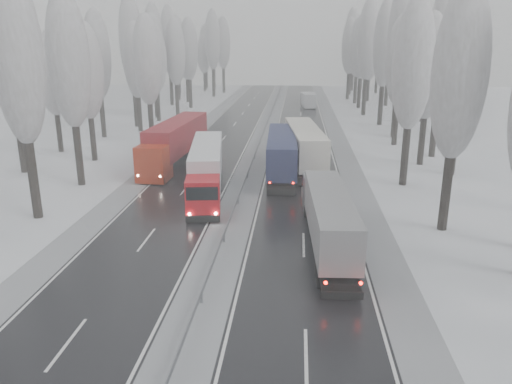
# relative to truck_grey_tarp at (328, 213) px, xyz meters

# --- Properties ---
(ground) EXTENTS (260.00, 260.00, 0.00)m
(ground) POSITION_rel_truck_grey_tarp_xyz_m (-6.73, -12.13, -2.20)
(ground) COLOR white
(ground) RESTS_ON ground
(carriageway_right) EXTENTS (7.50, 200.00, 0.03)m
(carriageway_right) POSITION_rel_truck_grey_tarp_xyz_m (-1.48, 17.87, -2.18)
(carriageway_right) COLOR black
(carriageway_right) RESTS_ON ground
(carriageway_left) EXTENTS (7.50, 200.00, 0.03)m
(carriageway_left) POSITION_rel_truck_grey_tarp_xyz_m (-11.98, 17.87, -2.18)
(carriageway_left) COLOR black
(carriageway_left) RESTS_ON ground
(median_slush) EXTENTS (3.00, 200.00, 0.04)m
(median_slush) POSITION_rel_truck_grey_tarp_xyz_m (-6.73, 17.87, -2.18)
(median_slush) COLOR #94979B
(median_slush) RESTS_ON ground
(shoulder_right) EXTENTS (2.40, 200.00, 0.04)m
(shoulder_right) POSITION_rel_truck_grey_tarp_xyz_m (3.47, 17.87, -2.18)
(shoulder_right) COLOR #94979B
(shoulder_right) RESTS_ON ground
(shoulder_left) EXTENTS (2.40, 200.00, 0.04)m
(shoulder_left) POSITION_rel_truck_grey_tarp_xyz_m (-16.93, 17.87, -2.18)
(shoulder_left) COLOR #94979B
(shoulder_left) RESTS_ON ground
(median_guardrail) EXTENTS (0.12, 200.00, 0.76)m
(median_guardrail) POSITION_rel_truck_grey_tarp_xyz_m (-6.73, 17.86, -1.60)
(median_guardrail) COLOR slate
(median_guardrail) RESTS_ON ground
(tree_16) EXTENTS (3.60, 3.60, 16.53)m
(tree_16) POSITION_rel_truck_grey_tarp_xyz_m (8.31, 3.54, 8.47)
(tree_16) COLOR black
(tree_16) RESTS_ON ground
(tree_18) EXTENTS (3.60, 3.60, 16.58)m
(tree_18) POSITION_rel_truck_grey_tarp_xyz_m (7.78, 14.90, 8.50)
(tree_18) COLOR black
(tree_18) RESTS_ON ground
(tree_19) EXTENTS (3.60, 3.60, 14.57)m
(tree_19) POSITION_rel_truck_grey_tarp_xyz_m (13.29, 18.90, 7.22)
(tree_19) COLOR black
(tree_19) RESTS_ON ground
(tree_20) EXTENTS (3.60, 3.60, 15.71)m
(tree_20) POSITION_rel_truck_grey_tarp_xyz_m (11.17, 23.04, 7.95)
(tree_20) COLOR black
(tree_20) RESTS_ON ground
(tree_21) EXTENTS (3.60, 3.60, 18.62)m
(tree_21) POSITION_rel_truck_grey_tarp_xyz_m (13.40, 27.04, 9.80)
(tree_21) COLOR black
(tree_21) RESTS_ON ground
(tree_22) EXTENTS (3.60, 3.60, 15.86)m
(tree_22) POSITION_rel_truck_grey_tarp_xyz_m (10.30, 33.47, 8.04)
(tree_22) COLOR black
(tree_22) RESTS_ON ground
(tree_23) EXTENTS (3.60, 3.60, 13.55)m
(tree_23) POSITION_rel_truck_grey_tarp_xyz_m (16.58, 37.47, 6.57)
(tree_23) COLOR black
(tree_23) RESTS_ON ground
(tree_24) EXTENTS (3.60, 3.60, 20.49)m
(tree_24) POSITION_rel_truck_grey_tarp_xyz_m (11.17, 38.89, 10.99)
(tree_24) COLOR black
(tree_24) RESTS_ON ground
(tree_25) EXTENTS (3.60, 3.60, 19.44)m
(tree_25) POSITION_rel_truck_grey_tarp_xyz_m (18.09, 42.89, 10.32)
(tree_25) COLOR black
(tree_25) RESTS_ON ground
(tree_26) EXTENTS (3.60, 3.60, 18.78)m
(tree_26) POSITION_rel_truck_grey_tarp_xyz_m (10.84, 49.14, 9.90)
(tree_26) COLOR black
(tree_26) RESTS_ON ground
(tree_27) EXTENTS (3.60, 3.60, 17.62)m
(tree_27) POSITION_rel_truck_grey_tarp_xyz_m (17.99, 53.14, 9.16)
(tree_27) COLOR black
(tree_27) RESTS_ON ground
(tree_28) EXTENTS (3.60, 3.60, 19.62)m
(tree_28) POSITION_rel_truck_grey_tarp_xyz_m (9.61, 59.82, 10.44)
(tree_28) COLOR black
(tree_28) RESTS_ON ground
(tree_29) EXTENTS (3.60, 3.60, 18.11)m
(tree_29) POSITION_rel_truck_grey_tarp_xyz_m (16.99, 63.82, 9.47)
(tree_29) COLOR black
(tree_29) RESTS_ON ground
(tree_30) EXTENTS (3.60, 3.60, 17.86)m
(tree_30) POSITION_rel_truck_grey_tarp_xyz_m (9.84, 69.57, 9.32)
(tree_30) COLOR black
(tree_30) RESTS_ON ground
(tree_31) EXTENTS (3.60, 3.60, 18.58)m
(tree_31) POSITION_rel_truck_grey_tarp_xyz_m (15.75, 73.57, 9.77)
(tree_31) COLOR black
(tree_31) RESTS_ON ground
(tree_32) EXTENTS (3.60, 3.60, 17.33)m
(tree_32) POSITION_rel_truck_grey_tarp_xyz_m (9.90, 77.08, 8.98)
(tree_32) COLOR black
(tree_32) RESTS_ON ground
(tree_33) EXTENTS (3.60, 3.60, 14.33)m
(tree_33) POSITION_rel_truck_grey_tarp_xyz_m (13.04, 81.08, 7.06)
(tree_33) COLOR black
(tree_33) RESTS_ON ground
(tree_34) EXTENTS (3.60, 3.60, 17.63)m
(tree_34) POSITION_rel_truck_grey_tarp_xyz_m (9.01, 84.19, 9.17)
(tree_34) COLOR black
(tree_34) RESTS_ON ground
(tree_35) EXTENTS (3.60, 3.60, 18.25)m
(tree_35) POSITION_rel_truck_grey_tarp_xyz_m (18.22, 88.19, 9.57)
(tree_35) COLOR black
(tree_35) RESTS_ON ground
(tree_36) EXTENTS (3.60, 3.60, 20.23)m
(tree_36) POSITION_rel_truck_grey_tarp_xyz_m (10.31, 94.03, 10.82)
(tree_36) COLOR black
(tree_36) RESTS_ON ground
(tree_37) EXTENTS (3.60, 3.60, 16.37)m
(tree_37) POSITION_rel_truck_grey_tarp_xyz_m (17.29, 98.03, 8.37)
(tree_37) COLOR black
(tree_37) RESTS_ON ground
(tree_38) EXTENTS (3.60, 3.60, 17.97)m
(tree_38) POSITION_rel_truck_grey_tarp_xyz_m (12.01, 104.60, 9.39)
(tree_38) COLOR black
(tree_38) RESTS_ON ground
(tree_39) EXTENTS (3.60, 3.60, 16.19)m
(tree_39) POSITION_rel_truck_grey_tarp_xyz_m (14.82, 108.60, 8.25)
(tree_39) COLOR black
(tree_39) RESTS_ON ground
(tree_56) EXTENTS (3.60, 3.60, 18.12)m
(tree_56) POSITION_rel_truck_grey_tarp_xyz_m (-21.44, 3.57, 9.48)
(tree_56) COLOR black
(tree_56) RESTS_ON ground
(tree_58) EXTENTS (3.60, 3.60, 17.21)m
(tree_58) POSITION_rel_truck_grey_tarp_xyz_m (-21.85, 12.44, 8.90)
(tree_58) COLOR black
(tree_58) RESTS_ON ground
(tree_59) EXTENTS (3.60, 3.60, 18.41)m
(tree_59) POSITION_rel_truck_grey_tarp_xyz_m (-29.53, 16.44, 9.67)
(tree_59) COLOR black
(tree_59) RESTS_ON ground
(tree_60) EXTENTS (3.60, 3.60, 14.84)m
(tree_60) POSITION_rel_truck_grey_tarp_xyz_m (-24.47, 22.07, 7.39)
(tree_60) COLOR black
(tree_60) RESTS_ON ground
(tree_61) EXTENTS (3.60, 3.60, 13.95)m
(tree_61) POSITION_rel_truck_grey_tarp_xyz_m (-30.25, 26.07, 6.82)
(tree_61) COLOR black
(tree_61) RESTS_ON ground
(tree_62) EXTENTS (3.60, 3.60, 16.04)m
(tree_62) POSITION_rel_truck_grey_tarp_xyz_m (-20.67, 31.60, 8.16)
(tree_62) COLOR black
(tree_62) RESTS_ON ground
(tree_63) EXTENTS (3.60, 3.60, 16.88)m
(tree_63) POSITION_rel_truck_grey_tarp_xyz_m (-28.57, 35.60, 8.69)
(tree_63) COLOR black
(tree_63) RESTS_ON ground
(tree_64) EXTENTS (3.60, 3.60, 15.42)m
(tree_64) POSITION_rel_truck_grey_tarp_xyz_m (-24.99, 40.58, 7.76)
(tree_64) COLOR black
(tree_64) RESTS_ON ground
(tree_65) EXTENTS (3.60, 3.60, 19.48)m
(tree_65) POSITION_rel_truck_grey_tarp_xyz_m (-26.78, 44.58, 10.35)
(tree_65) COLOR black
(tree_65) RESTS_ON ground
(tree_66) EXTENTS (3.60, 3.60, 15.23)m
(tree_66) POSITION_rel_truck_grey_tarp_xyz_m (-24.88, 50.22, 7.64)
(tree_66) COLOR black
(tree_66) RESTS_ON ground
(tree_67) EXTENTS (3.60, 3.60, 17.09)m
(tree_67) POSITION_rel_truck_grey_tarp_xyz_m (-26.27, 54.22, 8.83)
(tree_67) COLOR black
(tree_67) RESTS_ON ground
(tree_68) EXTENTS (3.60, 3.60, 16.65)m
(tree_68) POSITION_rel_truck_grey_tarp_xyz_m (-23.31, 56.98, 8.55)
(tree_68) COLOR black
(tree_68) RESTS_ON ground
(tree_69) EXTENTS (3.60, 3.60, 19.35)m
(tree_69) POSITION_rel_truck_grey_tarp_xyz_m (-28.15, 60.98, 10.26)
(tree_69) COLOR black
(tree_69) RESTS_ON ground
(tree_70) EXTENTS (3.60, 3.60, 17.09)m
(tree_70) POSITION_rel_truck_grey_tarp_xyz_m (-23.05, 67.06, 8.83)
(tree_70) COLOR black
(tree_70) RESTS_ON ground
(tree_71) EXTENTS (3.60, 3.60, 19.61)m
(tree_71) POSITION_rel_truck_grey_tarp_xyz_m (-27.81, 71.06, 10.43)
(tree_71) COLOR black
(tree_71) RESTS_ON ground
(tree_72) EXTENTS (3.60, 3.60, 15.11)m
(tree_72) POSITION_rel_truck_grey_tarp_xyz_m (-25.66, 76.40, 7.56)
(tree_72) COLOR black
(tree_72) RESTS_ON ground
(tree_73) EXTENTS (3.60, 3.60, 17.22)m
(tree_73) POSITION_rel_truck_grey_tarp_xyz_m (-28.54, 80.40, 8.91)
(tree_73) COLOR black
(tree_73) RESTS_ON ground
(tree_74) EXTENTS (3.60, 3.60, 19.68)m
(tree_74) POSITION_rel_truck_grey_tarp_xyz_m (-21.80, 87.20, 10.47)
(tree_74) COLOR black
(tree_74) RESTS_ON ground
(tree_75) EXTENTS (3.60, 3.60, 18.60)m
(tree_75) POSITION_rel_truck_grey_tarp_xyz_m (-30.92, 91.20, 9.79)
(tree_75) COLOR black
(tree_75) RESTS_ON ground
(tree_76) EXTENTS (3.60, 3.60, 18.55)m
(tree_76) POSITION_rel_truck_grey_tarp_xyz_m (-20.77, 96.59, 9.75)
(tree_76) COLOR black
(tree_76) RESTS_ON ground
(tree_77) EXTENTS (3.60, 3.60, 14.32)m
(tree_77) POSITION_rel_truck_grey_tarp_xyz_m (-26.39, 100.59, 7.06)
(tree_77) COLOR black
(tree_77) RESTS_ON ground
(tree_78) EXTENTS (3.60, 3.60, 19.55)m
(tree_78) POSITION_rel_truck_grey_tarp_xyz_m (-24.29, 103.18, 10.39)
(tree_78) COLOR black
(tree_78) RESTS_ON ground
(tree_79) EXTENTS (3.60, 3.60, 17.07)m
(tree_79) POSITION_rel_truck_grey_tarp_xyz_m (-27.06, 107.18, 8.81)
(tree_79) COLOR black
(tree_79) RESTS_ON ground
(truck_grey_tarp) EXTENTS (3.06, 14.79, 3.77)m
(truck_grey_tarp) POSITION_rel_truck_grey_tarp_xyz_m (0.00, 0.00, 0.00)
(truck_grey_tarp) COLOR #4C4C51
(truck_grey_tarp) RESTS_ON ground
(truck_blue_box) EXTENTS (3.09, 16.51, 4.21)m
(truck_blue_box) POSITION_rel_truck_grey_tarp_xyz_m (-3.52, 17.49, 0.26)
(truck_blue_box) COLOR #1B2043
(truck_blue_box) RESTS_ON ground
(truck_cream_box) EXTENTS (4.67, 17.37, 4.42)m
(truck_cream_box) POSITION_rel_truck_grey_tarp_xyz_m (-1.40, 20.57, 0.38)
(truck_cream_box) COLOR #AFAC9B
(truck_cream_box) RESTS_ON ground
(box_truck_distant) EXTENTS (3.07, 7.72, 2.81)m
(box_truck_distant) POSITION_rel_truck_grey_tarp_xyz_m (-0.04, 69.81, -0.77)
(box_truck_distant) COLOR #ADAFB4
(box_truck_distant) RESTS_ON ground
(truck_red_white) EXTENTS (4.64, 16.03, 4.08)m
(truck_red_white) POSITION_rel_truck_grey_tarp_xyz_m (-9.84, 10.97, 0.18)
(truck_red_white) COLOR #B50A12
(truck_red_white) RESTS_ON ground
(truck_red_red) EXTENTS (3.97, 17.89, 4.56)m
(truck_red_red) POSITION_rel_truck_grey_tarp_xyz_m (-14.92, 20.63, 0.46)
(truck_red_red) COLOR #A72009
(truck_red_red) RESTS_ON ground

